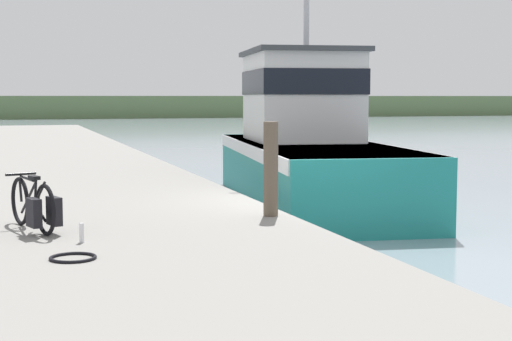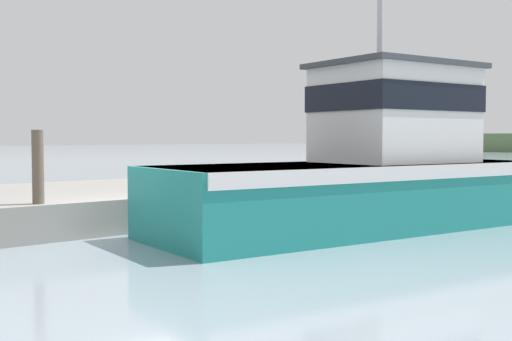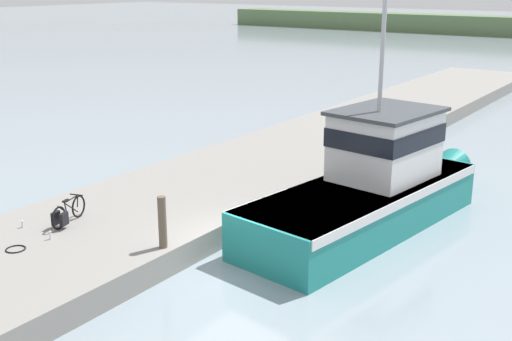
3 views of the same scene
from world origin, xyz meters
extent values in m
plane|color=#84939E|center=(0.00, 0.00, 0.00)|extent=(320.00, 320.00, 0.00)
cube|color=gray|center=(-4.13, 0.00, 0.38)|extent=(6.30, 80.00, 0.76)
cube|color=#567047|center=(30.00, 83.93, 1.36)|extent=(180.00, 5.00, 2.72)
cube|color=teal|center=(1.75, 4.43, 0.75)|extent=(4.40, 9.95, 1.50)
cone|color=teal|center=(2.51, 10.05, 0.75)|extent=(1.64, 1.91, 1.42)
cube|color=white|center=(1.75, 4.43, 1.35)|extent=(4.43, 9.77, 0.30)
cube|color=white|center=(1.91, 5.62, 2.59)|extent=(2.92, 3.57, 2.18)
cube|color=black|center=(1.91, 5.62, 2.97)|extent=(2.98, 3.64, 0.61)
cube|color=#3D4247|center=(1.91, 5.62, 3.74)|extent=(3.16, 3.85, 0.12)
torus|color=black|center=(-4.75, -2.39, 1.11)|extent=(0.26, 0.68, 0.70)
torus|color=black|center=(-5.06, -1.39, 1.11)|extent=(0.26, 0.68, 0.70)
cylinder|color=black|center=(-4.80, -2.23, 1.03)|extent=(0.14, 0.35, 0.19)
cylinder|color=black|center=(-4.86, -2.02, 1.21)|extent=(0.08, 0.14, 0.53)
cylinder|color=black|center=(-4.81, -2.18, 1.29)|extent=(0.17, 0.46, 0.40)
cylinder|color=black|center=(-4.94, -1.76, 1.20)|extent=(0.23, 0.65, 0.54)
cylinder|color=black|center=(-4.96, -1.71, 1.47)|extent=(0.20, 0.53, 0.05)
cylinder|color=black|center=(-5.05, -1.42, 1.28)|extent=(0.06, 0.10, 0.36)
cylinder|color=black|center=(-5.04, -1.45, 1.51)|extent=(0.43, 0.17, 0.04)
cube|color=black|center=(-4.87, -2.00, 1.50)|extent=(0.17, 0.26, 0.05)
cube|color=black|center=(-4.89, -2.39, 1.07)|extent=(0.21, 0.34, 0.38)
cube|color=black|center=(-4.63, -2.30, 1.07)|extent=(0.21, 0.34, 0.38)
cylinder|color=brown|center=(-1.32, -1.63, 1.49)|extent=(0.23, 0.23, 1.47)
torus|color=black|center=(-4.52, -4.06, 0.77)|extent=(0.54, 0.54, 0.04)
cylinder|color=silver|center=(-4.33, -3.05, 0.88)|extent=(0.06, 0.06, 0.25)
camera|label=1|loc=(-5.14, -13.13, 2.61)|focal=55.00mm
camera|label=2|loc=(11.05, -6.80, 2.07)|focal=45.00mm
camera|label=3|loc=(10.07, -13.56, 7.83)|focal=45.00mm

